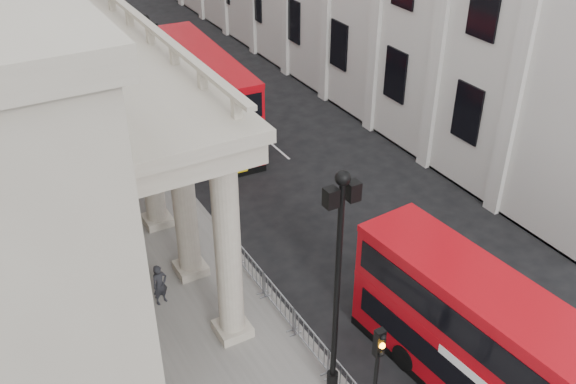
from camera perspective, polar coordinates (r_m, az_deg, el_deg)
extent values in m
cube|color=slate|center=(41.82, -18.83, 6.57)|extent=(6.00, 140.00, 0.12)
cube|color=slate|center=(47.09, 1.20, 11.10)|extent=(3.00, 140.00, 0.12)
cube|color=slate|center=(42.33, -14.97, 7.55)|extent=(0.20, 140.00, 0.14)
cylinder|color=black|center=(21.79, 3.95, -16.46)|extent=(0.36, 0.36, 0.80)
cylinder|color=black|center=(19.25, 4.34, -9.31)|extent=(0.18, 0.18, 8.00)
sphere|color=black|center=(16.84, 4.90, 1.24)|extent=(0.44, 0.44, 0.44)
cube|color=black|center=(17.27, 5.79, 0.10)|extent=(0.35, 0.35, 0.55)
cube|color=black|center=(16.93, 3.84, -0.51)|extent=(0.35, 0.35, 0.55)
cylinder|color=black|center=(33.32, -11.10, 2.06)|extent=(0.36, 0.36, 0.80)
cylinder|color=black|center=(31.72, -11.77, 7.70)|extent=(0.18, 0.18, 8.00)
sphere|color=black|center=(30.32, -12.63, 14.78)|extent=(0.44, 0.44, 0.44)
cube|color=black|center=(30.57, -11.89, 14.01)|extent=(0.35, 0.35, 0.55)
cube|color=black|center=(30.37, -13.16, 13.75)|extent=(0.35, 0.35, 0.55)
cylinder|color=black|center=(47.52, -17.77, 10.38)|extent=(0.36, 0.36, 0.80)
cylinder|color=black|center=(46.41, -18.51, 14.50)|extent=(0.18, 0.18, 8.00)
cube|color=black|center=(18.24, 8.12, -13.11)|extent=(0.28, 0.22, 0.90)
sphere|color=black|center=(17.96, 8.44, -12.68)|extent=(0.18, 0.18, 0.18)
sphere|color=orange|center=(18.17, 8.36, -13.36)|extent=(0.18, 0.18, 0.18)
sphere|color=black|center=(18.38, 8.29, -14.02)|extent=(0.18, 0.18, 0.18)
cube|color=gray|center=(22.77, 2.06, -13.13)|extent=(0.50, 2.30, 1.10)
cube|color=gray|center=(24.25, -0.85, -9.71)|extent=(0.50, 2.30, 1.10)
cube|color=gray|center=(25.86, -3.37, -6.68)|extent=(0.50, 2.30, 1.10)
cube|color=#AD0710|center=(21.88, 17.16, -14.94)|extent=(3.25, 10.40, 1.95)
cube|color=#AD0710|center=(20.50, 18.06, -11.03)|extent=(3.25, 10.40, 1.71)
cube|color=#AD0710|center=(19.87, 18.53, -8.96)|extent=(3.29, 10.44, 0.24)
cube|color=black|center=(21.71, 17.27, -14.49)|extent=(3.15, 8.46, 0.97)
cube|color=black|center=(20.43, 18.11, -10.83)|extent=(3.26, 9.82, 1.07)
cylinder|color=black|center=(22.86, 10.37, -14.24)|extent=(0.39, 1.00, 0.97)
cylinder|color=black|center=(24.08, 14.29, -11.91)|extent=(0.39, 1.00, 0.97)
cube|color=#B20811|center=(37.14, -7.53, 7.23)|extent=(3.25, 11.33, 2.13)
cube|color=#B20811|center=(36.28, -7.77, 10.41)|extent=(3.25, 11.33, 1.87)
cube|color=#B20811|center=(35.91, -7.90, 11.99)|extent=(3.30, 11.38, 0.27)
cube|color=black|center=(37.68, -7.39, 5.50)|extent=(3.27, 11.33, 0.37)
cube|color=black|center=(37.03, -7.55, 7.61)|extent=(3.20, 9.20, 1.07)
cube|color=black|center=(36.24, -7.78, 10.57)|extent=(3.28, 10.69, 1.17)
cube|color=white|center=(32.78, -4.10, 2.44)|extent=(2.24, 0.18, 0.48)
cube|color=yellow|center=(32.95, -4.07, 1.90)|extent=(0.59, 0.07, 0.14)
cylinder|color=black|center=(33.90, -7.09, 3.01)|extent=(0.40, 1.08, 1.07)
cylinder|color=black|center=(34.64, -3.34, 3.88)|extent=(0.40, 1.08, 1.07)
cylinder|color=black|center=(39.48, -10.39, 7.07)|extent=(0.40, 1.08, 1.07)
cylinder|color=black|center=(40.12, -7.09, 7.78)|extent=(0.40, 1.08, 1.07)
imported|color=black|center=(24.98, -11.32, -8.08)|extent=(0.71, 0.56, 1.72)
imported|color=black|center=(30.14, -16.49, -1.37)|extent=(0.85, 0.72, 1.55)
imported|color=black|center=(33.95, -16.23, 2.76)|extent=(0.96, 0.80, 1.67)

